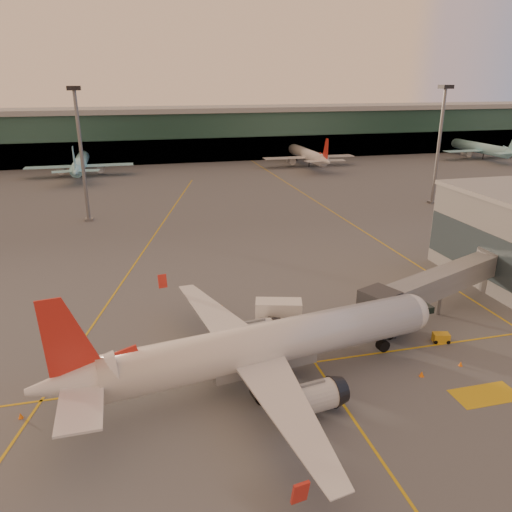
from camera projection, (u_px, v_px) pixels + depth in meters
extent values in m
plane|color=#4C4F54|center=(282.00, 399.00, 44.37)|extent=(600.00, 600.00, 0.00)
cube|color=gold|center=(267.00, 369.00, 48.93)|extent=(80.00, 0.25, 0.01)
cube|color=gold|center=(145.00, 249.00, 83.09)|extent=(31.30, 115.98, 0.01)
cube|color=gold|center=(316.00, 202.00, 115.23)|extent=(0.25, 160.00, 0.01)
cube|color=gold|center=(374.00, 450.00, 38.24)|extent=(0.25, 30.00, 0.01)
cube|color=gold|center=(485.00, 395.00, 44.93)|extent=(6.00, 3.00, 0.01)
cube|color=#19382D|center=(160.00, 137.00, 171.22)|extent=(400.00, 18.00, 16.00)
cube|color=gray|center=(159.00, 110.00, 168.26)|extent=(400.00, 20.00, 1.60)
cube|color=black|center=(163.00, 152.00, 164.81)|extent=(400.00, 1.00, 8.00)
cube|color=#2D3D47|center=(478.00, 251.00, 66.83)|extent=(0.30, 21.60, 6.00)
cylinder|color=slate|center=(82.00, 158.00, 95.70)|extent=(0.70, 0.70, 25.00)
cube|color=black|center=(74.00, 88.00, 91.43)|extent=(2.40, 2.40, 0.80)
cube|color=slate|center=(89.00, 219.00, 99.83)|extent=(1.60, 1.60, 0.50)
cylinder|color=slate|center=(439.00, 148.00, 109.57)|extent=(0.70, 0.70, 25.00)
cube|color=black|center=(446.00, 87.00, 105.29)|extent=(2.40, 2.40, 0.80)
cube|color=slate|center=(432.00, 202.00, 113.69)|extent=(1.60, 1.60, 0.50)
cylinder|color=silver|center=(273.00, 343.00, 45.82)|extent=(31.44, 8.72, 4.00)
sphere|color=silver|center=(410.00, 313.00, 51.59)|extent=(3.92, 3.92, 3.92)
cube|color=black|center=(419.00, 307.00, 51.84)|extent=(2.18, 2.85, 0.70)
cone|color=silver|center=(72.00, 383.00, 39.24)|extent=(7.35, 4.80, 3.80)
cube|color=silver|center=(81.00, 405.00, 36.39)|extent=(3.32, 6.51, 0.20)
cylinder|color=silver|center=(312.00, 398.00, 41.57)|extent=(4.53, 3.21, 2.60)
cylinder|color=black|center=(262.00, 392.00, 43.76)|extent=(1.99, 1.66, 1.80)
cylinder|color=black|center=(262.00, 387.00, 43.58)|extent=(0.36, 0.36, 1.10)
cube|color=silver|center=(73.00, 359.00, 42.31)|extent=(4.96, 7.12, 0.20)
cylinder|color=silver|center=(255.00, 333.00, 52.11)|extent=(4.53, 3.21, 2.60)
cylinder|color=black|center=(240.00, 363.00, 48.27)|extent=(1.99, 1.66, 1.80)
cylinder|color=black|center=(240.00, 358.00, 48.09)|extent=(0.36, 0.36, 1.10)
cube|color=slate|center=(262.00, 357.00, 45.83)|extent=(10.26, 4.68, 1.60)
cylinder|color=black|center=(383.00, 345.00, 51.51)|extent=(1.37, 0.98, 1.26)
cube|color=slate|center=(442.00, 281.00, 58.86)|extent=(22.40, 11.38, 2.70)
cube|color=#2D3035|center=(379.00, 304.00, 52.93)|extent=(4.45, 4.45, 3.00)
cube|color=#2D3035|center=(385.00, 325.00, 55.15)|extent=(1.60, 2.40, 2.40)
cylinder|color=black|center=(389.00, 336.00, 54.41)|extent=(0.80, 0.40, 0.80)
cylinder|color=black|center=(380.00, 327.00, 56.42)|extent=(0.80, 0.40, 0.80)
cylinder|color=slate|center=(439.00, 303.00, 59.81)|extent=(0.50, 0.50, 3.00)
cylinder|color=slate|center=(494.00, 261.00, 65.46)|extent=(4.40, 4.40, 3.00)
cylinder|color=slate|center=(490.00, 280.00, 66.40)|extent=(2.40, 2.40, 3.00)
cube|color=#9F3416|center=(281.00, 328.00, 55.61)|extent=(3.27, 2.79, 1.31)
cube|color=silver|center=(278.00, 311.00, 54.92)|extent=(5.47, 3.50, 2.45)
cylinder|color=black|center=(266.00, 334.00, 54.75)|extent=(0.84, 0.51, 0.79)
cylinder|color=black|center=(295.00, 335.00, 54.66)|extent=(0.84, 0.51, 0.79)
cube|color=gold|center=(441.00, 338.00, 53.79)|extent=(1.90, 1.41, 1.02)
cylinder|color=black|center=(436.00, 342.00, 53.49)|extent=(0.46, 0.31, 0.43)
cylinder|color=black|center=(448.00, 342.00, 53.49)|extent=(0.46, 0.31, 0.43)
cube|color=black|center=(392.00, 327.00, 56.00)|extent=(3.78, 2.48, 1.13)
cube|color=gold|center=(393.00, 321.00, 55.74)|extent=(1.73, 1.89, 0.92)
cylinder|color=black|center=(388.00, 334.00, 54.87)|extent=(0.76, 0.44, 0.72)
cylinder|color=black|center=(405.00, 329.00, 55.87)|extent=(0.76, 0.44, 0.72)
cone|color=orange|center=(461.00, 364.00, 49.40)|extent=(0.38, 0.38, 0.48)
cube|color=orange|center=(460.00, 366.00, 49.47)|extent=(0.33, 0.33, 0.03)
cone|color=orange|center=(21.00, 416.00, 41.78)|extent=(0.39, 0.39, 0.50)
cube|color=orange|center=(21.00, 418.00, 41.86)|extent=(0.34, 0.34, 0.03)
cone|color=orange|center=(222.00, 307.00, 61.48)|extent=(0.48, 0.48, 0.61)
cube|color=orange|center=(222.00, 309.00, 61.58)|extent=(0.41, 0.41, 0.03)
cone|color=orange|center=(422.00, 374.00, 47.63)|extent=(0.45, 0.45, 0.57)
cube|color=orange|center=(421.00, 376.00, 47.72)|extent=(0.39, 0.39, 0.03)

